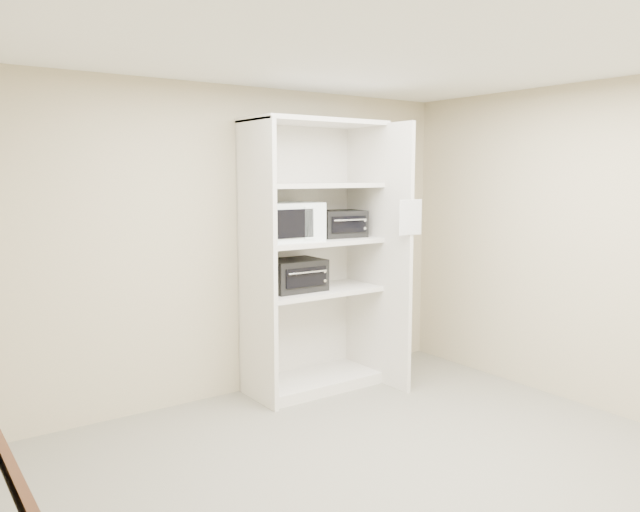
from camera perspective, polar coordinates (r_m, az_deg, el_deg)
floor at (r=4.29m, az=6.03°, el=-19.56°), size 4.50×4.00×0.01m
ceiling at (r=3.89m, az=6.60°, el=18.60°), size 4.50×4.00×0.01m
wall_back at (r=5.51m, az=-7.61°, el=1.20°), size 4.50×0.02×2.70m
wall_right at (r=5.61m, az=23.80°, el=0.74°), size 0.02×4.00×2.70m
shelving_unit at (r=5.63m, az=-0.15°, el=-0.85°), size 1.24×0.92×2.42m
microwave at (r=5.42m, az=-3.12°, el=3.14°), size 0.57×0.44×0.33m
toaster_oven_upper at (r=5.77m, az=1.82°, el=2.97°), size 0.46×0.37×0.25m
toaster_oven_lower at (r=5.54m, az=-2.39°, el=-1.75°), size 0.50×0.38×0.28m
paper_sign at (r=5.43m, az=8.27°, el=3.52°), size 0.23×0.02×0.30m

